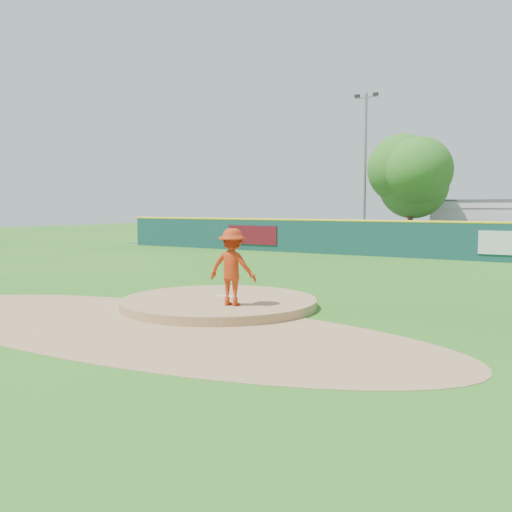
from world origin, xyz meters
The scene contains 12 objects.
ground centered at (0.00, 0.00, 0.00)m, with size 120.00×120.00×0.00m, color #286B19.
pitchers_mound centered at (0.00, 0.00, 0.00)m, with size 5.50×5.50×0.50m, color #9E774C.
pitching_rubber centered at (0.00, 0.30, 0.27)m, with size 0.60×0.15×0.04m, color white.
infield_dirt_arc centered at (0.00, -3.00, 0.01)m, with size 15.40×15.40×0.01m, color #9E774C.
parking_lot centered at (0.00, 27.00, 0.01)m, with size 44.00×16.00×0.02m, color #38383A.
pitcher centered at (0.94, -0.70, 1.26)m, with size 1.30×0.75×2.02m, color #AE2D0E.
van centered at (4.48, 23.96, 0.64)m, with size 2.05×4.45×1.24m, color silver.
fence_banners centered at (-2.32, 17.92, 1.00)m, with size 19.12×0.04×1.20m.
playground_slide centered at (-14.31, 24.36, 0.81)m, with size 1.03×2.91×1.60m.
outfield_fence centered at (0.00, 18.00, 1.09)m, with size 40.00×0.14×2.07m.
deciduous_tree centered at (-2.00, 25.00, 4.55)m, with size 5.60×5.60×7.36m.
light_pole_left centered at (-6.00, 27.00, 6.05)m, with size 1.75×0.25×11.00m.
Camera 1 is at (9.21, -12.97, 2.84)m, focal length 40.00 mm.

